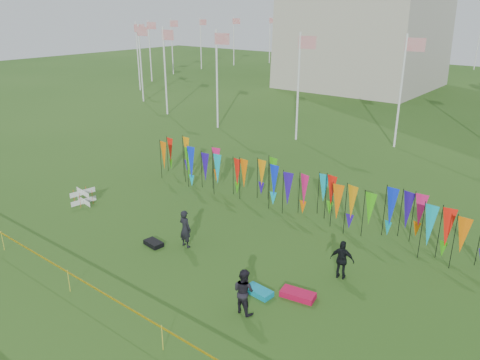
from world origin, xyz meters
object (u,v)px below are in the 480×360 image
Objects in this scene: person_left at (185,229)px; person_right at (342,260)px; kite_bag_black at (154,243)px; kite_bag_red at (298,295)px; person_mid at (244,291)px; box_kite at (83,197)px; kite_bag_turquoise at (259,292)px.

person_left is 6.69m from person_right.
kite_bag_red is at bearing 4.98° from kite_bag_black.
kite_bag_red is at bearing -114.92° from person_mid.
box_kite is 0.51× the size of person_right.
person_left reaches higher than person_right.
box_kite reaches higher than kite_bag_red.
person_left is at bearing -19.74° from person_mid.
kite_bag_red is at bearing 61.54° from person_right.
person_left is at bearing 3.98° from person_right.
person_left reaches higher than person_mid.
person_left is 1.04× the size of person_mid.
kite_bag_black is (-5.75, 0.10, -0.00)m from kite_bag_turquoise.
kite_bag_black is at bearing -175.02° from kite_bag_red.
box_kite is at bearing -5.85° from person_mid.
kite_bag_black is (6.32, -0.78, -0.30)m from box_kite.
kite_bag_turquoise is at bearing -1.00° from kite_bag_black.
person_left is 4.75m from kite_bag_turquoise.
person_right reaches higher than kite_bag_red.
box_kite is 14.03m from person_right.
person_mid is at bearing -11.83° from kite_bag_black.
box_kite is 0.48× the size of person_mid.
person_mid reaches higher than box_kite.
person_mid is at bearing 160.00° from person_left.
person_mid reaches higher than kite_bag_black.
person_mid is 1.33× the size of kite_bag_red.
box_kite is 12.45m from person_mid.
person_right is at bearing 57.30° from kite_bag_turquoise.
kite_bag_turquoise is (-1.82, -2.83, -0.68)m from person_right.
person_left is 5.23m from person_mid.
person_right is 2.31m from kite_bag_red.
box_kite is 7.48m from person_left.
person_left reaches higher than kite_bag_black.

